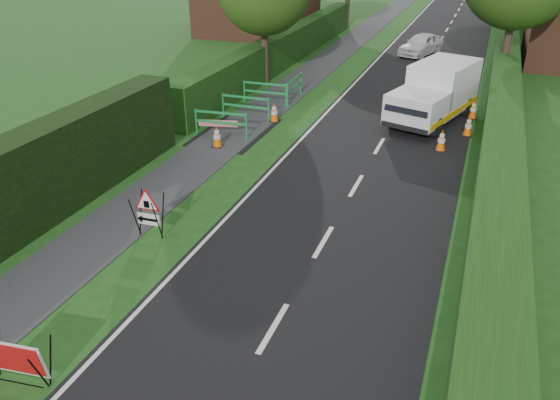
% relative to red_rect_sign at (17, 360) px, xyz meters
% --- Properties ---
extents(ground, '(120.00, 120.00, 0.00)m').
position_rel_red_rect_sign_xyz_m(ground, '(1.15, 1.90, -0.53)').
color(ground, '#1A4C15').
rests_on(ground, ground).
extents(road_surface, '(6.00, 90.00, 0.02)m').
position_rel_red_rect_sign_xyz_m(road_surface, '(3.65, 36.90, -0.52)').
color(road_surface, black).
rests_on(road_surface, ground).
extents(footpath, '(2.00, 90.00, 0.02)m').
position_rel_red_rect_sign_xyz_m(footpath, '(-1.85, 36.90, -0.52)').
color(footpath, '#2D2D30').
rests_on(footpath, ground).
extents(hedge_west_far, '(1.00, 24.00, 1.80)m').
position_rel_red_rect_sign_xyz_m(hedge_west_far, '(-3.85, 23.90, -0.53)').
color(hedge_west_far, '#14380F').
rests_on(hedge_west_far, ground).
extents(hedge_east, '(1.20, 50.00, 1.50)m').
position_rel_red_rect_sign_xyz_m(hedge_east, '(7.65, 17.90, -0.53)').
color(hedge_east, '#14380F').
rests_on(hedge_east, ground).
extents(red_rect_sign, '(1.14, 0.78, 0.91)m').
position_rel_red_rect_sign_xyz_m(red_rect_sign, '(0.00, 0.00, 0.00)').
color(red_rect_sign, black).
rests_on(red_rect_sign, ground).
extents(triangle_sign, '(0.85, 0.85, 1.17)m').
position_rel_red_rect_sign_xyz_m(triangle_sign, '(-0.65, 5.08, 0.29)').
color(triangle_sign, black).
rests_on(triangle_sign, ground).
extents(works_van, '(3.23, 5.27, 2.26)m').
position_rel_red_rect_sign_xyz_m(works_van, '(5.09, 16.96, 0.67)').
color(works_van, silver).
rests_on(works_van, ground).
extents(traffic_cone_0, '(0.38, 0.38, 0.79)m').
position_rel_red_rect_sign_xyz_m(traffic_cone_0, '(5.75, 13.79, -0.13)').
color(traffic_cone_0, black).
rests_on(traffic_cone_0, ground).
extents(traffic_cone_1, '(0.38, 0.38, 0.79)m').
position_rel_red_rect_sign_xyz_m(traffic_cone_1, '(6.53, 15.67, -0.13)').
color(traffic_cone_1, black).
rests_on(traffic_cone_1, ground).
extents(traffic_cone_2, '(0.38, 0.38, 0.79)m').
position_rel_red_rect_sign_xyz_m(traffic_cone_2, '(6.59, 17.84, -0.13)').
color(traffic_cone_2, black).
rests_on(traffic_cone_2, ground).
extents(traffic_cone_3, '(0.38, 0.38, 0.79)m').
position_rel_red_rect_sign_xyz_m(traffic_cone_3, '(-1.80, 11.31, -0.13)').
color(traffic_cone_3, black).
rests_on(traffic_cone_3, ground).
extents(traffic_cone_4, '(0.38, 0.38, 0.79)m').
position_rel_red_rect_sign_xyz_m(traffic_cone_4, '(-0.89, 14.59, -0.13)').
color(traffic_cone_4, black).
rests_on(traffic_cone_4, ground).
extents(ped_barrier_0, '(2.08, 0.54, 1.00)m').
position_rel_red_rect_sign_xyz_m(ped_barrier_0, '(-2.13, 12.31, 0.10)').
color(ped_barrier_0, '#198D41').
rests_on(ped_barrier_0, ground).
extents(ped_barrier_1, '(2.07, 0.40, 1.00)m').
position_rel_red_rect_sign_xyz_m(ped_barrier_1, '(-2.07, 14.44, 0.10)').
color(ped_barrier_1, '#198D41').
rests_on(ped_barrier_1, ground).
extents(ped_barrier_2, '(2.07, 0.45, 1.00)m').
position_rel_red_rect_sign_xyz_m(ped_barrier_2, '(-2.06, 16.58, 0.10)').
color(ped_barrier_2, '#198D41').
rests_on(ped_barrier_2, ground).
extents(ped_barrier_3, '(0.36, 2.06, 1.00)m').
position_rel_red_rect_sign_xyz_m(ped_barrier_3, '(-1.14, 17.65, 0.10)').
color(ped_barrier_3, '#198D41').
rests_on(ped_barrier_3, ground).
extents(redwhite_plank, '(1.46, 0.41, 0.25)m').
position_rel_red_rect_sign_xyz_m(redwhite_plank, '(-2.32, 12.45, -0.53)').
color(redwhite_plank, red).
rests_on(redwhite_plank, ground).
extents(hatchback_car, '(2.57, 3.95, 1.25)m').
position_rel_red_rect_sign_xyz_m(hatchback_car, '(2.94, 28.95, 0.10)').
color(hatchback_car, white).
rests_on(hatchback_car, ground).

